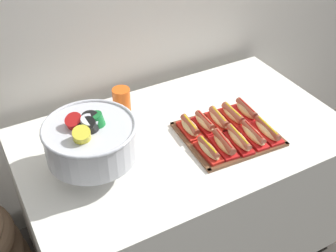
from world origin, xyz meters
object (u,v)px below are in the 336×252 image
Objects in this scene: hot_dog_0 at (208,150)px; hot_dog_1 at (224,144)px; serving_tray at (228,134)px; cup_stack at (122,107)px; hot_dog_6 at (205,123)px; hot_dog_9 at (246,111)px; buffet_table at (182,191)px; hot_dog_8 at (233,115)px; hot_dog_3 at (253,135)px; hot_dog_7 at (219,119)px; hot_dog_5 at (190,127)px; hot_dog_4 at (267,131)px; punch_bowl at (91,139)px; hot_dog_2 at (239,140)px.

hot_dog_1 reaches higher than hot_dog_0.
serving_tray is 2.29× the size of cup_stack.
hot_dog_6 is 0.38m from cup_stack.
hot_dog_9 is at bearing 33.15° from hot_dog_1.
buffet_table is 8.93× the size of hot_dog_8.
cup_stack is (-0.30, 0.39, 0.06)m from hot_dog_1.
hot_dog_9 is (0.32, -0.03, 0.40)m from buffet_table.
hot_dog_3 is 0.18m from hot_dog_7.
cup_stack is (-0.46, 0.23, 0.06)m from hot_dog_8.
hot_dog_7 is (-0.07, 0.17, -0.00)m from hot_dog_3.
hot_dog_7 is at bearing 44.62° from hot_dog_0.
hot_dog_5 is (-0.07, 0.17, -0.00)m from hot_dog_1.
hot_dog_0 is 0.88× the size of cup_stack.
hot_dog_9 reaches higher than serving_tray.
hot_dog_4 is at bearing -39.36° from hot_dog_6.
cup_stack is (0.23, 0.24, -0.07)m from punch_bowl.
cup_stack reaches higher than buffet_table.
hot_dog_4 reaches higher than buffet_table.
hot_dog_1 is 1.07× the size of hot_dog_9.
hot_dog_9 is 0.44× the size of punch_bowl.
punch_bowl is at bearing 173.19° from serving_tray.
punch_bowl is at bearing -134.30° from cup_stack.
buffet_table is 4.04× the size of punch_bowl.
serving_tray is at bearing 148.09° from hot_dog_4.
hot_dog_2 is at bearing -3.10° from hot_dog_1.
hot_dog_4 is 0.78m from punch_bowl.
hot_dog_7 is 0.08m from hot_dog_8.
hot_dog_4 is (0.15, -0.09, 0.03)m from serving_tray.
hot_dog_3 is 0.17m from hot_dog_8.
hot_dog_4 is at bearing -12.23° from punch_bowl.
buffet_table is 0.44m from hot_dog_0.
hot_dog_6 is (0.07, -0.00, 0.00)m from hot_dog_5.
hot_dog_3 is at bearing -93.10° from hot_dog_8.
hot_dog_5 is 0.30m from hot_dog_9.
hot_dog_5 reaches higher than hot_dog_2.
hot_dog_2 is 1.21× the size of hot_dog_5.
buffet_table is at bearing 175.10° from hot_dog_8.
hot_dog_8 is at bearing 0.48° from punch_bowl.
punch_bowl reaches higher than serving_tray.
hot_dog_2 is 1.09× the size of hot_dog_7.
hot_dog_9 is (0.31, 0.15, 0.00)m from hot_dog_0.
punch_bowl reaches higher than hot_dog_5.
cup_stack is at bearing 140.52° from serving_tray.
hot_dog_2 is 1.23× the size of hot_dog_6.
hot_dog_5 is (-0.29, 0.18, 0.00)m from hot_dog_4.
hot_dog_8 is at bearing 111.34° from hot_dog_4.
hot_dog_2 is at bearing 176.90° from hot_dog_3.
hot_dog_4 is 1.06× the size of hot_dog_7.
hot_dog_9 is (0.15, -0.01, 0.00)m from hot_dog_7.
hot_dog_7 is at bearing 129.17° from hot_dog_4.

